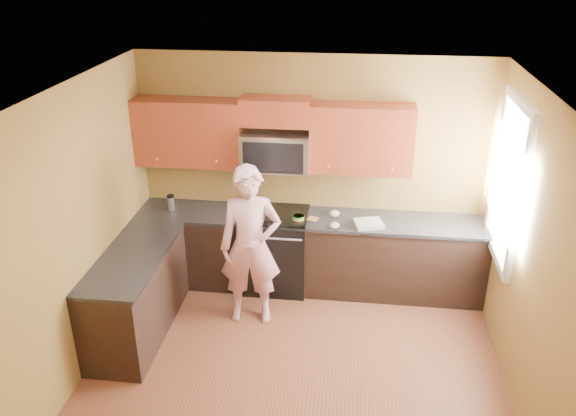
% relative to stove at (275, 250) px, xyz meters
% --- Properties ---
extents(floor, '(4.00, 4.00, 0.00)m').
position_rel_stove_xyz_m(floor, '(0.40, -1.68, -0.47)').
color(floor, brown).
rests_on(floor, ground).
extents(ceiling, '(4.00, 4.00, 0.00)m').
position_rel_stove_xyz_m(ceiling, '(0.40, -1.68, 2.23)').
color(ceiling, white).
rests_on(ceiling, ground).
extents(wall_back, '(4.00, 0.00, 4.00)m').
position_rel_stove_xyz_m(wall_back, '(0.40, 0.32, 0.88)').
color(wall_back, brown).
rests_on(wall_back, ground).
extents(wall_left, '(0.00, 4.00, 4.00)m').
position_rel_stove_xyz_m(wall_left, '(-1.60, -1.68, 0.88)').
color(wall_left, brown).
rests_on(wall_left, ground).
extents(wall_right, '(0.00, 4.00, 4.00)m').
position_rel_stove_xyz_m(wall_right, '(2.40, -1.68, 0.88)').
color(wall_right, brown).
rests_on(wall_right, ground).
extents(cabinet_back_run, '(4.00, 0.60, 0.88)m').
position_rel_stove_xyz_m(cabinet_back_run, '(0.40, 0.02, -0.03)').
color(cabinet_back_run, black).
rests_on(cabinet_back_run, floor).
extents(cabinet_left_run, '(0.60, 1.60, 0.88)m').
position_rel_stove_xyz_m(cabinet_left_run, '(-1.30, -1.08, -0.03)').
color(cabinet_left_run, black).
rests_on(cabinet_left_run, floor).
extents(countertop_back, '(4.00, 0.62, 0.04)m').
position_rel_stove_xyz_m(countertop_back, '(0.40, 0.01, 0.43)').
color(countertop_back, black).
rests_on(countertop_back, cabinet_back_run).
extents(countertop_left, '(0.62, 1.60, 0.04)m').
position_rel_stove_xyz_m(countertop_left, '(-1.29, -1.08, 0.43)').
color(countertop_left, black).
rests_on(countertop_left, cabinet_left_run).
extents(stove, '(0.76, 0.65, 0.95)m').
position_rel_stove_xyz_m(stove, '(0.00, 0.00, 0.00)').
color(stove, black).
rests_on(stove, floor).
extents(microwave, '(0.76, 0.40, 0.42)m').
position_rel_stove_xyz_m(microwave, '(0.00, 0.12, 0.97)').
color(microwave, silver).
rests_on(microwave, wall_back).
extents(upper_cab_left, '(1.22, 0.33, 0.75)m').
position_rel_stove_xyz_m(upper_cab_left, '(-0.99, 0.16, 0.97)').
color(upper_cab_left, maroon).
rests_on(upper_cab_left, wall_back).
extents(upper_cab_right, '(1.12, 0.33, 0.75)m').
position_rel_stove_xyz_m(upper_cab_right, '(0.94, 0.16, 0.97)').
color(upper_cab_right, maroon).
rests_on(upper_cab_right, wall_back).
extents(upper_cab_over_mw, '(0.76, 0.33, 0.30)m').
position_rel_stove_xyz_m(upper_cab_over_mw, '(0.00, 0.16, 1.62)').
color(upper_cab_over_mw, maroon).
rests_on(upper_cab_over_mw, wall_back).
extents(window, '(0.06, 1.06, 1.66)m').
position_rel_stove_xyz_m(window, '(2.38, -0.48, 1.17)').
color(window, white).
rests_on(window, wall_right).
extents(woman, '(0.69, 0.49, 1.76)m').
position_rel_stove_xyz_m(woman, '(-0.16, -0.68, 0.41)').
color(woman, pink).
rests_on(woman, floor).
extents(frying_pan, '(0.33, 0.49, 0.06)m').
position_rel_stove_xyz_m(frying_pan, '(-0.05, -0.20, 0.47)').
color(frying_pan, black).
rests_on(frying_pan, stove).
extents(butter_tub, '(0.15, 0.15, 0.10)m').
position_rel_stove_xyz_m(butter_tub, '(0.29, -0.12, 0.45)').
color(butter_tub, yellow).
rests_on(butter_tub, countertop_back).
extents(toast_slice, '(0.14, 0.14, 0.01)m').
position_rel_stove_xyz_m(toast_slice, '(0.44, -0.05, 0.45)').
color(toast_slice, '#B27F47').
rests_on(toast_slice, countertop_back).
extents(napkin_a, '(0.12, 0.13, 0.06)m').
position_rel_stove_xyz_m(napkin_a, '(0.69, -0.23, 0.48)').
color(napkin_a, silver).
rests_on(napkin_a, countertop_back).
extents(napkin_b, '(0.13, 0.14, 0.07)m').
position_rel_stove_xyz_m(napkin_b, '(0.68, 0.07, 0.48)').
color(napkin_b, silver).
rests_on(napkin_b, countertop_back).
extents(dish_towel, '(0.35, 0.31, 0.05)m').
position_rel_stove_xyz_m(dish_towel, '(1.07, -0.13, 0.47)').
color(dish_towel, white).
rests_on(dish_towel, countertop_back).
extents(travel_mug, '(0.11, 0.11, 0.18)m').
position_rel_stove_xyz_m(travel_mug, '(-1.22, 0.01, 0.45)').
color(travel_mug, silver).
rests_on(travel_mug, countertop_back).
extents(glass_b, '(0.08, 0.08, 0.12)m').
position_rel_stove_xyz_m(glass_b, '(-0.49, 0.09, 0.51)').
color(glass_b, silver).
rests_on(glass_b, countertop_back).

